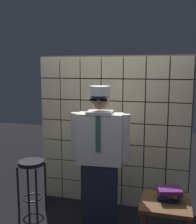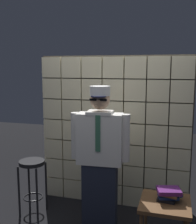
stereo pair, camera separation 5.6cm
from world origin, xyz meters
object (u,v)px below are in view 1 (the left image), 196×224
object	(u,v)px
book_stack	(169,193)
coffee_mug	(175,195)
bar_stool	(32,174)
standing_person	(100,157)
side_table	(165,208)

from	to	relation	value
book_stack	coffee_mug	xyz separation A→B (m)	(0.07, 0.05, -0.03)
bar_stool	coffee_mug	size ratio (longest dim) A/B	5.87
standing_person	side_table	world-z (taller)	standing_person
standing_person	coffee_mug	xyz separation A→B (m)	(0.87, -0.16, -0.29)
standing_person	coffee_mug	size ratio (longest dim) A/B	13.98
standing_person	book_stack	xyz separation A→B (m)	(0.80, -0.20, -0.26)
side_table	coffee_mug	bearing A→B (deg)	40.00
standing_person	coffee_mug	world-z (taller)	standing_person
bar_stool	side_table	world-z (taller)	bar_stool
coffee_mug	side_table	bearing A→B (deg)	-140.00
standing_person	bar_stool	world-z (taller)	standing_person
coffee_mug	standing_person	bearing A→B (deg)	169.85
standing_person	side_table	distance (m)	0.91
book_stack	coffee_mug	world-z (taller)	book_stack
side_table	coffee_mug	xyz separation A→B (m)	(0.10, 0.08, 0.13)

